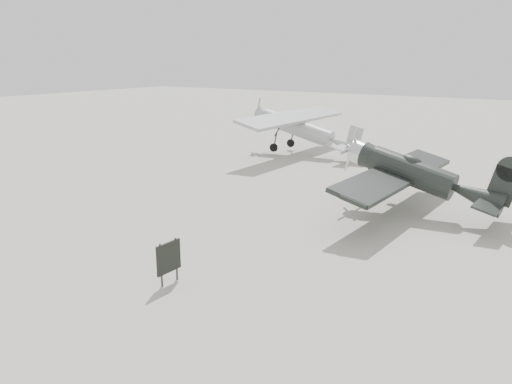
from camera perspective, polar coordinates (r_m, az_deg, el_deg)
ground at (r=20.21m, az=-1.51°, el=-5.11°), size 160.00×160.00×0.00m
lowwing_monoplane at (r=23.74m, az=18.15°, el=1.79°), size 7.64×10.64×3.44m
highwing_monoplane at (r=37.02m, az=5.19°, el=7.60°), size 8.73×12.25×3.49m
sign_board at (r=16.11m, az=-9.96°, el=-7.45°), size 0.12×1.00×1.44m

